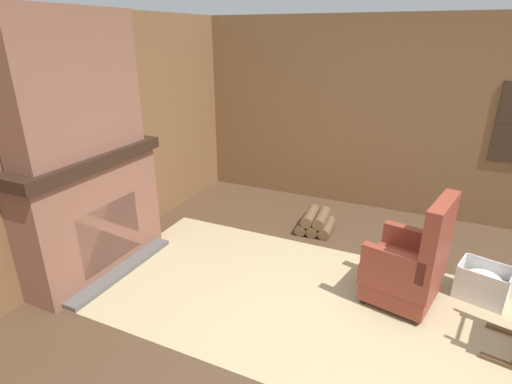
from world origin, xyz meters
name	(u,v)px	position (x,y,z in m)	size (l,w,h in m)	color
ground_plane	(347,340)	(0.00, 0.00, 0.00)	(14.00, 14.00, 0.00)	#4C3523
wood_panel_wall_left	(65,148)	(-2.82, 0.00, 1.26)	(0.06, 6.17, 2.52)	brown
wood_panel_wall_back	(408,119)	(0.04, 2.82, 1.26)	(6.17, 0.09, 2.52)	brown
fireplace_hearth	(94,214)	(-2.57, 0.00, 0.62)	(0.61, 1.60, 1.24)	brown
chimney_breast	(72,84)	(-2.59, 0.00, 1.87)	(0.35, 1.32, 1.26)	brown
area_rug	(309,302)	(-0.43, 0.34, 0.01)	(4.10, 2.03, 0.01)	tan
armchair	(409,266)	(0.35, 0.70, 0.38)	(0.71, 0.72, 1.05)	brown
firewood_stack	(316,222)	(-0.79, 1.73, 0.12)	(0.45, 0.47, 0.26)	brown
laundry_basket	(483,283)	(0.99, 1.05, 0.17)	(0.49, 0.42, 0.34)	white
oil_lamp_vase	(32,158)	(-2.63, -0.49, 1.32)	(0.09, 0.09, 0.24)	silver
storage_case	(100,139)	(-2.63, 0.27, 1.31)	(0.14, 0.27, 0.14)	brown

